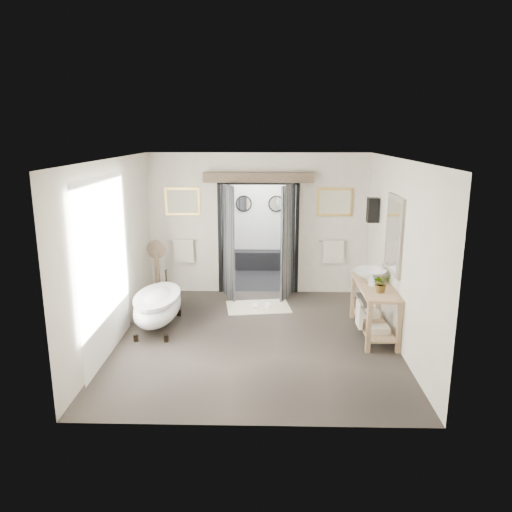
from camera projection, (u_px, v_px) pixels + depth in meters
name	position (u px, v px, depth m)	size (l,w,h in m)	color
ground_plane	(255.00, 339.00, 8.18)	(5.00, 5.00, 0.00)	#483F36
room_shell	(252.00, 229.00, 7.62)	(4.52, 5.02, 2.91)	beige
shower_room	(260.00, 236.00, 11.84)	(2.22, 2.01, 2.51)	black
back_wall_dressing	(258.00, 220.00, 10.05)	(3.82, 0.78, 2.52)	black
clawfoot_tub	(158.00, 306.00, 8.55)	(0.75, 1.68, 0.82)	black
vanity	(373.00, 305.00, 8.26)	(0.57, 1.60, 0.85)	tan
pedestal_mirror	(158.00, 276.00, 9.83)	(0.37, 0.24, 1.26)	brown
rug	(258.00, 307.00, 9.65)	(1.20, 0.80, 0.01)	beige
slippers	(262.00, 306.00, 9.62)	(0.33, 0.25, 0.05)	white
basin	(370.00, 275.00, 8.43)	(0.55, 0.55, 0.19)	white
plant	(381.00, 283.00, 7.80)	(0.27, 0.23, 0.30)	gray
soap_bottle_a	(372.00, 279.00, 8.15)	(0.09, 0.10, 0.21)	gray
soap_bottle_b	(367.00, 269.00, 8.79)	(0.15, 0.15, 0.19)	gray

